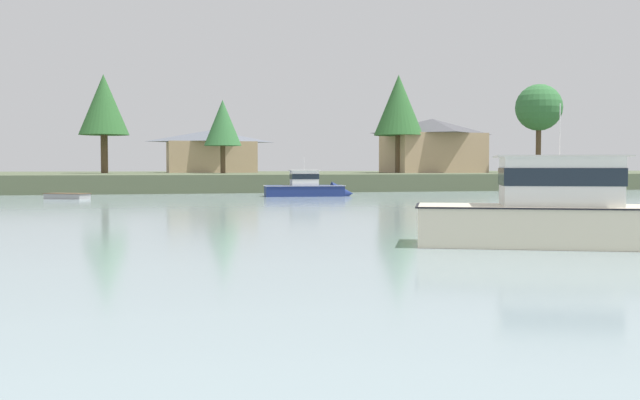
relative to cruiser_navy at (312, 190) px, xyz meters
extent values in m
cube|color=#4C563D|center=(-2.80, 37.81, 0.39)|extent=(247.15, 58.40, 1.81)
cube|color=navy|center=(-0.71, 0.07, -0.30)|extent=(7.09, 3.01, 1.50)
cone|color=navy|center=(2.72, -0.26, -0.30)|extent=(2.12, 2.31, 2.14)
cube|color=silver|center=(-0.71, 0.07, 0.42)|extent=(7.23, 3.12, 0.05)
cube|color=silver|center=(-0.71, 0.07, 1.10)|extent=(2.50, 2.11, 1.30)
cube|color=#19232D|center=(-0.71, 0.07, 1.23)|extent=(2.55, 2.15, 0.47)
cube|color=beige|center=(-0.71, 0.07, 1.78)|extent=(2.81, 2.44, 0.06)
cylinder|color=silver|center=(-0.71, 0.07, 2.37)|extent=(0.03, 0.03, 1.12)
cube|color=gray|center=(-20.55, -0.07, -0.39)|extent=(3.68, 3.05, 0.60)
cube|color=brown|center=(-20.55, -0.07, -0.09)|extent=(3.85, 3.23, 0.05)
cube|color=tan|center=(-20.55, -0.07, -0.13)|extent=(0.76, 1.18, 0.03)
cube|color=beige|center=(-1.97, -41.52, -0.22)|extent=(9.29, 6.10, 2.06)
cube|color=black|center=(-1.97, -41.52, 0.78)|extent=(9.50, 6.28, 0.05)
cube|color=silver|center=(-1.90, -41.55, 1.60)|extent=(4.23, 3.49, 1.58)
cube|color=#19232D|center=(-1.90, -41.55, 1.76)|extent=(4.31, 3.56, 0.57)
cube|color=beige|center=(-1.90, -41.55, 2.42)|extent=(4.77, 3.99, 0.06)
cylinder|color=silver|center=(-1.90, -41.55, 3.30)|extent=(0.03, 0.03, 1.69)
cylinder|color=brown|center=(-4.73, 26.01, 4.05)|extent=(0.60, 0.60, 5.52)
cone|color=#336B38|center=(-4.73, 26.01, 7.40)|extent=(4.53, 4.53, 5.53)
cylinder|color=brown|center=(35.86, 22.50, 4.86)|extent=(0.67, 0.67, 7.13)
sphere|color=#336B38|center=(35.86, 22.50, 9.78)|extent=(6.03, 6.03, 6.03)
cylinder|color=brown|center=(-18.66, 30.56, 5.16)|extent=(0.85, 0.85, 7.73)
cone|color=#2D602D|center=(-18.66, 30.56, 9.67)|extent=(6.04, 6.04, 7.38)
cylinder|color=brown|center=(17.86, 26.11, 5.28)|extent=(0.85, 0.85, 7.98)
cone|color=#2D602D|center=(17.86, 26.11, 10.01)|extent=(6.35, 6.35, 7.76)
cube|color=tan|center=(-4.98, 37.51, 3.38)|extent=(11.56, 7.90, 4.17)
pyramid|color=#565B66|center=(-4.98, 37.51, 6.26)|extent=(12.48, 8.54, 1.60)
cube|color=tan|center=(23.70, 28.83, 3.88)|extent=(11.63, 10.00, 5.19)
pyramid|color=#47474C|center=(23.70, 28.83, 7.49)|extent=(12.56, 10.80, 2.03)
camera|label=1|loc=(-15.44, -62.78, 2.08)|focal=41.12mm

